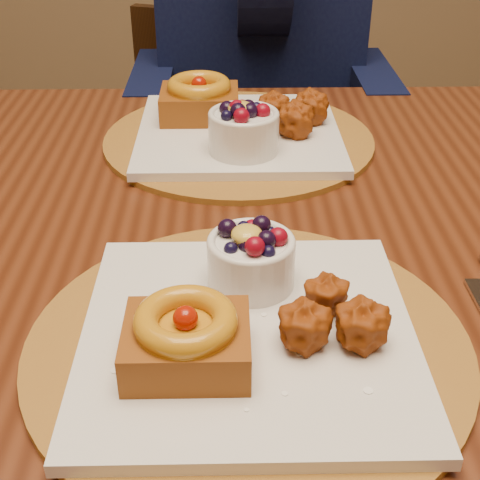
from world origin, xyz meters
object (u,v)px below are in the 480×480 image
place_setting_far (237,126)px  place_setting_near (246,325)px  dining_table (242,275)px  diner (261,10)px  chair_far (208,196)px

place_setting_far → place_setting_near: bearing=-89.9°
place_setting_near → place_setting_far: (-0.00, 0.43, 0.00)m
dining_table → place_setting_far: (-0.00, 0.21, 0.10)m
place_setting_near → diner: (0.05, 0.88, 0.06)m
place_setting_far → chair_far: (-0.06, 0.41, -0.33)m
chair_far → diner: diner is taller
place_setting_far → diner: diner is taller
place_setting_near → diner: 0.88m
dining_table → chair_far: 0.67m
diner → place_setting_near: bearing=-107.6°
dining_table → chair_far: size_ratio=1.95×
place_setting_near → diner: bearing=86.6°
place_setting_far → diner: bearing=83.2°
chair_far → dining_table: bearing=-65.7°
chair_far → diner: bearing=37.0°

